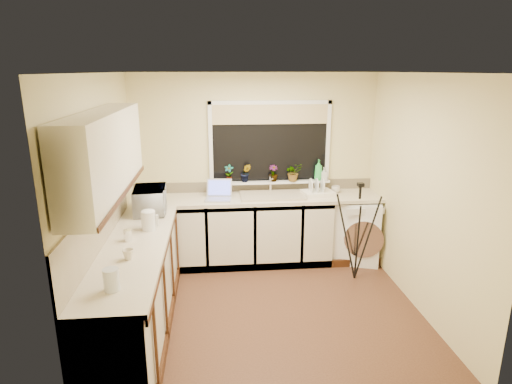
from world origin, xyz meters
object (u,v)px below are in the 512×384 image
object	(u,v)px
plant_a	(229,173)
plant_b	(246,173)
microwave	(150,200)
plant_c	(273,173)
steel_jar	(128,235)
tripod	(357,232)
soap_bottle_clear	(324,174)
cup_left	(128,254)
soap_bottle_green	(319,170)
cup_back	(336,189)
laptop	(219,194)
kettle	(149,221)
washing_machine	(356,229)
dish_rack	(318,193)
plant_d	(293,172)
glass_jug	(111,280)

from	to	relation	value
plant_a	plant_b	xyz separation A→B (m)	(0.22, -0.02, 0.00)
microwave	plant_c	size ratio (longest dim) A/B	2.39
steel_jar	plant_c	xyz separation A→B (m)	(1.61, 1.56, 0.20)
tripod	soap_bottle_clear	size ratio (longest dim) A/B	6.96
cup_left	soap_bottle_green	bearing A→B (deg)	43.09
plant_b	cup_back	xyz separation A→B (m)	(1.19, -0.11, -0.23)
plant_a	plant_c	bearing A→B (deg)	-1.95
plant_c	plant_b	bearing A→B (deg)	179.83
laptop	kettle	bearing A→B (deg)	-118.01
microwave	soap_bottle_clear	xyz separation A→B (m)	(2.19, 0.69, 0.09)
kettle	cup_back	size ratio (longest dim) A/B	1.68
cup_back	washing_machine	bearing A→B (deg)	-27.75
dish_rack	microwave	world-z (taller)	microwave
dish_rack	tripod	distance (m)	0.77
tripod	microwave	size ratio (longest dim) A/B	2.34
dish_rack	plant_d	world-z (taller)	plant_d
washing_machine	cup_back	bearing A→B (deg)	169.77
laptop	plant_c	bearing A→B (deg)	24.12
cup_back	kettle	bearing A→B (deg)	-152.74
glass_jug	soap_bottle_green	distance (m)	3.34
dish_rack	microwave	xyz separation A→B (m)	(-2.07, -0.49, 0.11)
washing_machine	tripod	xyz separation A→B (m)	(-0.18, -0.56, 0.19)
dish_rack	steel_jar	distance (m)	2.55
steel_jar	plant_b	distance (m)	2.01
laptop	cup_back	xyz separation A→B (m)	(1.55, 0.12, -0.02)
steel_jar	cup_back	size ratio (longest dim) A/B	0.95
plant_a	cup_left	bearing A→B (deg)	-115.09
plant_a	cup_left	size ratio (longest dim) A/B	2.36
glass_jug	plant_d	bearing A→B (deg)	54.28
tripod	cup_left	size ratio (longest dim) A/B	12.40
glass_jug	cup_back	bearing A→B (deg)	45.69
washing_machine	plant_c	xyz separation A→B (m)	(-1.10, 0.25, 0.74)
cup_back	soap_bottle_green	bearing A→B (deg)	152.13
cup_left	microwave	bearing A→B (deg)	89.26
plant_b	washing_machine	bearing A→B (deg)	-9.73
dish_rack	cup_back	distance (m)	0.29
tripod	soap_bottle_clear	distance (m)	0.99
plant_b	cup_back	bearing A→B (deg)	-5.23
steel_jar	cup_left	bearing A→B (deg)	-79.14
plant_c	cup_back	size ratio (longest dim) A/B	1.89
laptop	plant_b	size ratio (longest dim) A/B	1.47
tripod	soap_bottle_clear	bearing A→B (deg)	92.63
washing_machine	plant_b	size ratio (longest dim) A/B	3.48
plant_a	plant_b	world-z (taller)	plant_b
plant_c	cup_left	xyz separation A→B (m)	(-1.53, -1.99, -0.21)
laptop	plant_c	xyz separation A→B (m)	(0.73, 0.23, 0.20)
microwave	plant_c	bearing A→B (deg)	-69.26
microwave	cup_back	xyz separation A→B (m)	(2.34, 0.59, -0.10)
plant_a	cup_left	xyz separation A→B (m)	(-0.94, -2.01, -0.22)
laptop	plant_a	bearing A→B (deg)	66.94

